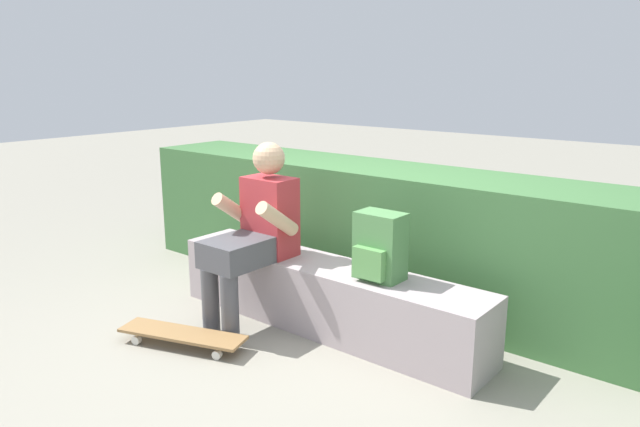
{
  "coord_description": "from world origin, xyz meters",
  "views": [
    {
      "loc": [
        2.24,
        -2.53,
        1.64
      ],
      "look_at": [
        -0.1,
        0.34,
        0.74
      ],
      "focal_mm": 33.36,
      "sensor_mm": 36.0,
      "label": 1
    }
  ],
  "objects_px": {
    "person_skater": "(255,229)",
    "skateboard_near_person": "(182,335)",
    "bench_main": "(325,296)",
    "backpack_on_bench": "(379,247)"
  },
  "relations": [
    {
      "from": "bench_main",
      "to": "skateboard_near_person",
      "type": "xyz_separation_m",
      "value": [
        -0.5,
        -0.76,
        -0.14
      ]
    },
    {
      "from": "person_skater",
      "to": "backpack_on_bench",
      "type": "bearing_deg",
      "value": 13.26
    },
    {
      "from": "person_skater",
      "to": "skateboard_near_person",
      "type": "height_order",
      "value": "person_skater"
    },
    {
      "from": "bench_main",
      "to": "person_skater",
      "type": "bearing_deg",
      "value": -153.99
    },
    {
      "from": "bench_main",
      "to": "backpack_on_bench",
      "type": "xyz_separation_m",
      "value": [
        0.41,
        -0.01,
        0.41
      ]
    },
    {
      "from": "backpack_on_bench",
      "to": "person_skater",
      "type": "bearing_deg",
      "value": -166.74
    },
    {
      "from": "bench_main",
      "to": "person_skater",
      "type": "distance_m",
      "value": 0.63
    },
    {
      "from": "person_skater",
      "to": "skateboard_near_person",
      "type": "bearing_deg",
      "value": -98.63
    },
    {
      "from": "person_skater",
      "to": "backpack_on_bench",
      "type": "relative_size",
      "value": 2.96
    },
    {
      "from": "skateboard_near_person",
      "to": "backpack_on_bench",
      "type": "height_order",
      "value": "backpack_on_bench"
    }
  ]
}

